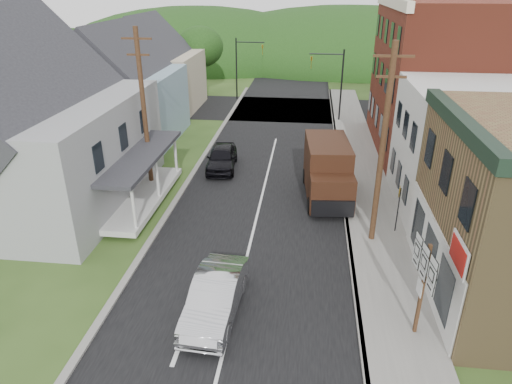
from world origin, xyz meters
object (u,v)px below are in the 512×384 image
(dark_sedan, at_px, (222,158))
(delivery_van, at_px, (328,171))
(silver_sedan, at_px, (216,297))
(warning_sign, at_px, (399,202))
(route_sign_cluster, at_px, (423,277))

(dark_sedan, bearing_deg, delivery_van, -32.76)
(silver_sedan, xyz_separation_m, warning_sign, (7.38, 6.74, 0.93))
(silver_sedan, relative_size, delivery_van, 0.80)
(route_sign_cluster, bearing_deg, dark_sedan, 116.83)
(silver_sedan, bearing_deg, warning_sign, 45.46)
(delivery_van, xyz_separation_m, warning_sign, (3.19, -3.68, 0.10))
(delivery_van, relative_size, route_sign_cluster, 1.66)
(silver_sedan, bearing_deg, delivery_van, 71.17)
(dark_sedan, xyz_separation_m, delivery_van, (6.58, -3.52, 0.83))
(silver_sedan, height_order, dark_sedan, silver_sedan)
(silver_sedan, height_order, delivery_van, delivery_van)
(route_sign_cluster, bearing_deg, warning_sign, 79.91)
(dark_sedan, bearing_deg, warning_sign, -41.03)
(warning_sign, bearing_deg, delivery_van, 146.39)
(route_sign_cluster, bearing_deg, delivery_van, 97.94)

